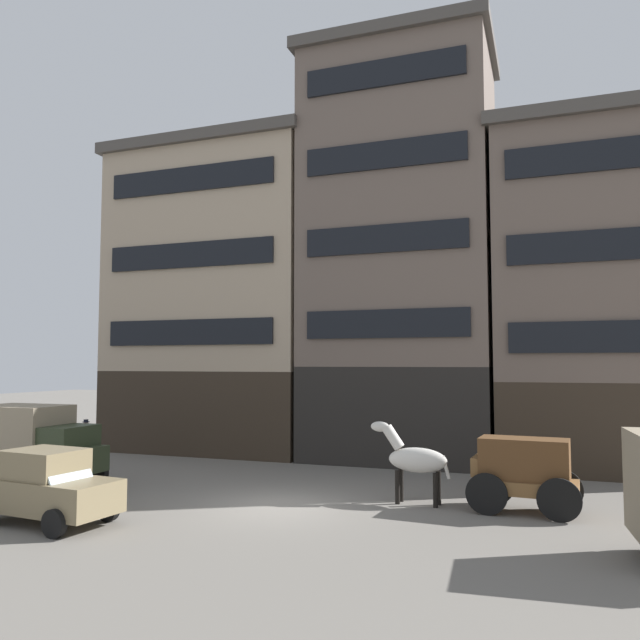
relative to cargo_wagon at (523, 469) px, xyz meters
name	(u,v)px	position (x,y,z in m)	size (l,w,h in m)	color
ground_plane	(279,506)	(-6.49, -1.54, -1.15)	(120.00, 120.00, 0.00)	slate
building_far_left	(221,297)	(-13.85, 8.31, 6.03)	(10.05, 6.16, 14.26)	#33281E
building_center_left	(401,250)	(-5.11, 8.31, 7.71)	(8.14, 6.16, 17.62)	black
building_center_right	(588,294)	(2.26, 8.31, 5.56)	(7.28, 6.16, 13.32)	#33281E
cargo_wagon	(523,469)	(0.00, 0.00, 0.00)	(3.00, 1.71, 1.98)	brown
draft_horse	(414,459)	(-2.95, 0.00, 0.12)	(2.35, 0.72, 2.30)	beige
delivery_truck_near	(35,443)	(-14.99, -1.82, 0.28)	(4.36, 2.13, 2.62)	#2D3823
sedan_dark	(47,487)	(-11.20, -5.29, -0.23)	(3.84, 2.16, 1.83)	#7A6B4C
pedestrian_officer	(85,440)	(-16.39, 2.19, -0.17)	(0.38, 0.38, 1.79)	black
fire_hydrant_curbside	(502,473)	(-0.78, 3.59, -0.72)	(0.24, 0.24, 0.83)	maroon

